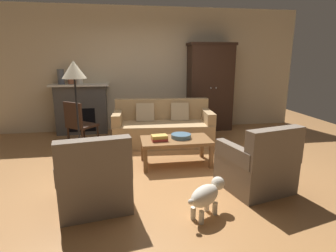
# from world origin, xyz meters

# --- Properties ---
(ground_plane) EXTENTS (9.60, 9.60, 0.00)m
(ground_plane) POSITION_xyz_m (0.00, 0.00, 0.00)
(ground_plane) COLOR #B27A47
(back_wall) EXTENTS (7.20, 0.10, 2.80)m
(back_wall) POSITION_xyz_m (0.00, 2.55, 1.40)
(back_wall) COLOR beige
(back_wall) RESTS_ON ground
(fireplace) EXTENTS (1.26, 0.48, 1.12)m
(fireplace) POSITION_xyz_m (-1.55, 2.30, 0.57)
(fireplace) COLOR #4C4947
(fireplace) RESTS_ON ground
(armoire) EXTENTS (1.06, 0.57, 2.01)m
(armoire) POSITION_xyz_m (1.40, 2.22, 1.01)
(armoire) COLOR #382319
(armoire) RESTS_ON ground
(couch) EXTENTS (1.98, 1.00, 0.86)m
(couch) POSITION_xyz_m (0.14, 1.24, 0.32)
(couch) COLOR tan
(couch) RESTS_ON ground
(coffee_table) EXTENTS (1.10, 0.60, 0.42)m
(coffee_table) POSITION_xyz_m (0.19, 0.09, 0.37)
(coffee_table) COLOR olive
(coffee_table) RESTS_ON ground
(fruit_bowl) EXTENTS (0.32, 0.32, 0.07)m
(fruit_bowl) POSITION_xyz_m (0.28, 0.13, 0.45)
(fruit_bowl) COLOR slate
(fruit_bowl) RESTS_ON coffee_table
(book_stack) EXTENTS (0.25, 0.19, 0.09)m
(book_stack) POSITION_xyz_m (-0.08, 0.05, 0.46)
(book_stack) COLOR #B73833
(book_stack) RESTS_ON coffee_table
(mantel_vase_slate) EXTENTS (0.14, 0.14, 0.32)m
(mantel_vase_slate) POSITION_xyz_m (-1.93, 2.28, 1.28)
(mantel_vase_slate) COLOR #565B66
(mantel_vase_slate) RESTS_ON fireplace
(mantel_vase_terracotta) EXTENTS (0.12, 0.12, 0.22)m
(mantel_vase_terracotta) POSITION_xyz_m (-1.73, 2.28, 1.23)
(mantel_vase_terracotta) COLOR #A86042
(mantel_vase_terracotta) RESTS_ON fireplace
(mantel_vase_cream) EXTENTS (0.15, 0.15, 0.20)m
(mantel_vase_cream) POSITION_xyz_m (-1.55, 2.28, 1.22)
(mantel_vase_cream) COLOR beige
(mantel_vase_cream) RESTS_ON fireplace
(armchair_near_left) EXTENTS (0.89, 0.89, 0.88)m
(armchair_near_left) POSITION_xyz_m (-0.97, -1.04, 0.32)
(armchair_near_left) COLOR #756656
(armchair_near_left) RESTS_ON ground
(armchair_near_right) EXTENTS (0.92, 0.93, 0.88)m
(armchair_near_right) POSITION_xyz_m (1.06, -0.94, 0.32)
(armchair_near_right) COLOR #756656
(armchair_near_right) RESTS_ON ground
(side_chair_wooden) EXTENTS (0.62, 0.62, 0.90)m
(side_chair_wooden) POSITION_xyz_m (-1.45, 1.14, 0.51)
(side_chair_wooden) COLOR #382319
(side_chair_wooden) RESTS_ON ground
(floor_lamp) EXTENTS (0.36, 0.36, 1.63)m
(floor_lamp) POSITION_xyz_m (-1.32, 0.31, 1.41)
(floor_lamp) COLOR black
(floor_lamp) RESTS_ON ground
(dog) EXTENTS (0.49, 0.42, 0.39)m
(dog) POSITION_xyz_m (0.23, -1.44, 0.25)
(dog) COLOR beige
(dog) RESTS_ON ground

